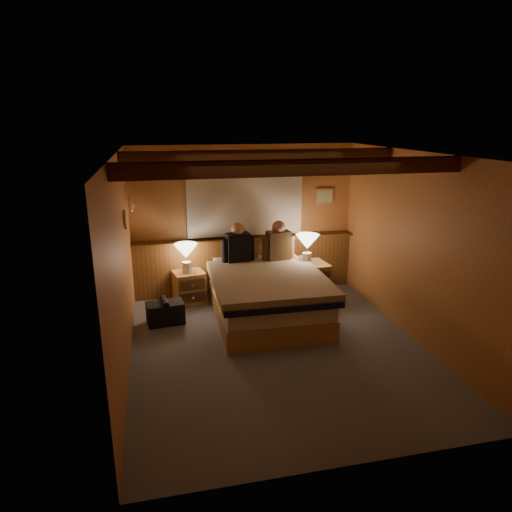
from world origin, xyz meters
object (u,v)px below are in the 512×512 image
object	(u,v)px
duffel_bag	(165,313)
nightstand_left	(189,287)
person_right	(278,243)
person_left	(238,245)
lamp_left	(186,253)
lamp_right	(307,243)
nightstand_right	(309,282)
bed	(267,296)

from	to	relation	value
duffel_bag	nightstand_left	bearing A→B (deg)	53.13
nightstand_left	person_right	size ratio (longest dim) A/B	0.81
person_left	person_right	world-z (taller)	person_right
nightstand_left	lamp_left	size ratio (longest dim) A/B	1.12
lamp_right	person_right	world-z (taller)	person_right
nightstand_left	person_left	bearing A→B (deg)	-22.31
person_right	duffel_bag	world-z (taller)	person_right
lamp_left	lamp_right	bearing A→B (deg)	-9.00
lamp_left	nightstand_right	bearing A→B (deg)	-8.46
duffel_bag	person_right	bearing A→B (deg)	8.25
person_right	lamp_right	bearing A→B (deg)	-23.68
person_left	duffel_bag	distance (m)	1.49
lamp_right	person_left	distance (m)	1.06
duffel_bag	nightstand_right	bearing A→B (deg)	2.09
nightstand_right	lamp_right	bearing A→B (deg)	-174.16
person_left	duffel_bag	bearing A→B (deg)	-160.12
nightstand_left	lamp_right	world-z (taller)	lamp_right
bed	nightstand_right	bearing A→B (deg)	34.79
bed	person_right	distance (m)	0.95
person_right	person_left	bearing A→B (deg)	169.69
nightstand_right	duffel_bag	xyz separation A→B (m)	(-2.25, -0.39, -0.14)
bed	person_left	xyz separation A→B (m)	(-0.29, 0.71, 0.57)
bed	person_left	world-z (taller)	person_left
nightstand_left	duffel_bag	world-z (taller)	nightstand_left
bed	nightstand_right	xyz separation A→B (m)	(0.81, 0.55, -0.05)
person_left	person_right	xyz separation A→B (m)	(0.63, -0.04, 0.00)
nightstand_left	person_right	distance (m)	1.55
nightstand_right	lamp_left	xyz separation A→B (m)	(-1.88, 0.28, 0.52)
person_right	duffel_bag	bearing A→B (deg)	-170.71
nightstand_left	duffel_bag	xyz separation A→B (m)	(-0.40, -0.71, -0.09)
lamp_right	lamp_left	bearing A→B (deg)	171.00
nightstand_left	lamp_left	distance (m)	0.58
person_left	lamp_left	bearing A→B (deg)	165.71
nightstand_right	lamp_left	size ratio (longest dim) A/B	1.31
bed	nightstand_right	distance (m)	0.98
nightstand_left	person_left	size ratio (longest dim) A/B	0.83
person_right	nightstand_right	bearing A→B (deg)	-20.81
lamp_left	duffel_bag	size ratio (longest dim) A/B	0.85
bed	lamp_left	bearing A→B (deg)	143.07
lamp_left	person_right	xyz separation A→B (m)	(1.41, -0.16, 0.10)
person_left	nightstand_right	bearing A→B (deg)	-13.82
duffel_bag	lamp_right	bearing A→B (deg)	2.05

